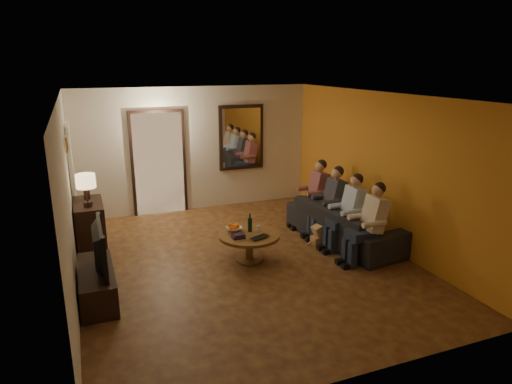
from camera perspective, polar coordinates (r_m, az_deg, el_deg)
name	(u,v)px	position (r m, az deg, el deg)	size (l,w,h in m)	color
floor	(245,262)	(7.37, -1.34, -8.72)	(5.00, 6.00, 0.01)	#481D13
ceiling	(244,96)	(6.71, -1.48, 11.90)	(5.00, 6.00, 0.01)	white
back_wall	(196,149)	(9.73, -7.50, 5.31)	(5.00, 0.02, 2.60)	beige
front_wall	(355,260)	(4.38, 12.32, -8.31)	(5.00, 0.02, 2.60)	beige
left_wall	(68,201)	(6.54, -22.45, -1.03)	(0.02, 6.00, 2.60)	beige
right_wall	(382,170)	(8.10, 15.46, 2.72)	(0.02, 6.00, 2.60)	beige
orange_accent	(381,170)	(8.10, 15.41, 2.71)	(0.01, 6.00, 2.60)	orange
kitchen_doorway	(159,164)	(9.61, -12.05, 3.43)	(1.00, 0.06, 2.10)	#FFE0A5
door_trim	(159,164)	(9.60, -12.04, 3.42)	(1.12, 0.04, 2.22)	black
fridge_glimpse	(171,170)	(9.69, -10.55, 2.71)	(0.45, 0.03, 1.70)	silver
mirror_frame	(241,137)	(9.94, -1.85, 6.83)	(1.00, 0.05, 1.40)	black
mirror_glass	(242,138)	(9.92, -1.79, 6.81)	(0.86, 0.02, 1.26)	white
white_door	(73,181)	(8.84, -21.93, 1.34)	(0.06, 0.85, 2.04)	white
framed_art	(66,144)	(7.69, -22.61, 5.57)	(0.03, 0.28, 0.24)	#B28C33
art_canvas	(67,144)	(7.69, -22.50, 5.59)	(0.01, 0.22, 0.18)	brown
dresser	(90,227)	(8.09, -19.99, -4.15)	(0.45, 0.96, 0.85)	black
table_lamp	(87,190)	(7.68, -20.42, 0.22)	(0.30, 0.30, 0.54)	beige
flower_vase	(86,186)	(8.12, -20.47, 0.66)	(0.14, 0.14, 0.44)	red
tv_stand	(97,284)	(6.57, -19.24, -10.80)	(0.45, 1.29, 0.43)	black
tv	(93,247)	(6.36, -19.67, -6.55)	(0.14, 1.08, 0.62)	black
sofa	(344,223)	(8.20, 10.95, -3.83)	(0.91, 2.33, 0.68)	black
person_a	(370,226)	(7.36, 14.10, -4.20)	(0.60, 0.40, 1.20)	tan
person_b	(349,215)	(7.82, 11.59, -2.82)	(0.60, 0.40, 1.20)	tan
person_c	(331,205)	(8.31, 9.36, -1.60)	(0.60, 0.40, 1.20)	tan
person_d	(315,196)	(8.80, 7.38, -0.51)	(0.60, 0.40, 1.20)	tan
dog	(325,228)	(8.10, 8.64, -4.42)	(0.56, 0.24, 0.56)	tan
coffee_table	(249,247)	(7.34, -0.84, -6.90)	(0.98, 0.98, 0.45)	brown
bowl	(234,229)	(7.38, -2.76, -4.63)	(0.26, 0.26, 0.06)	white
oranges	(234,225)	(7.36, -2.77, -4.14)	(0.20, 0.20, 0.08)	orange
wine_bottle	(250,222)	(7.30, -0.76, -3.81)	(0.07, 0.07, 0.31)	black
wine_glass	(259,228)	(7.34, 0.33, -4.58)	(0.06, 0.06, 0.10)	silver
book_stack	(238,236)	(7.08, -2.24, -5.50)	(0.20, 0.15, 0.07)	black
laptop	(262,238)	(7.04, 0.72, -5.82)	(0.33, 0.21, 0.03)	black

